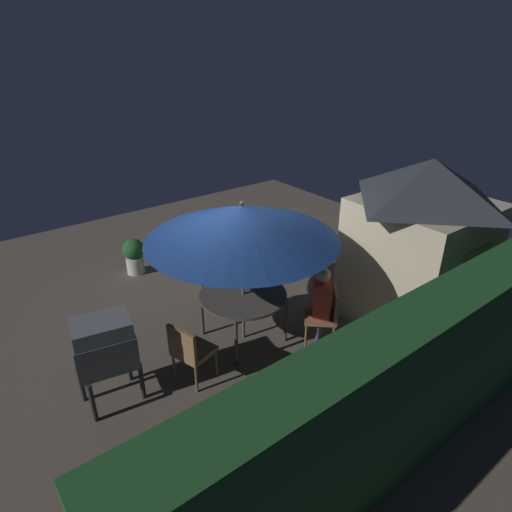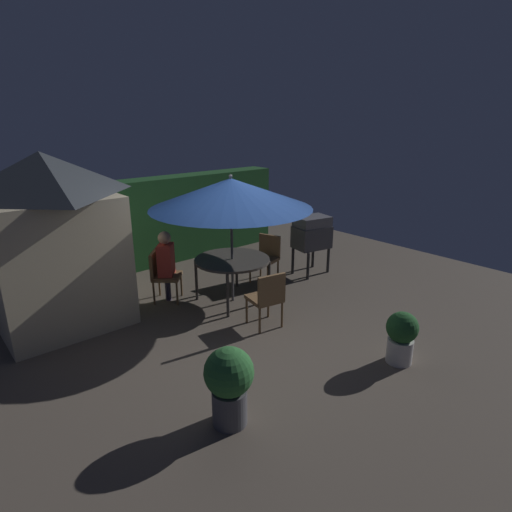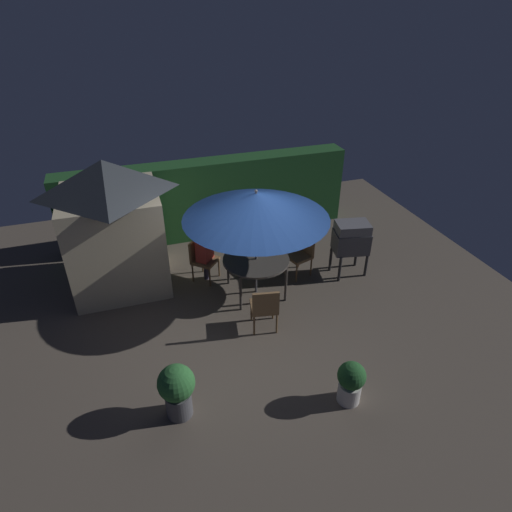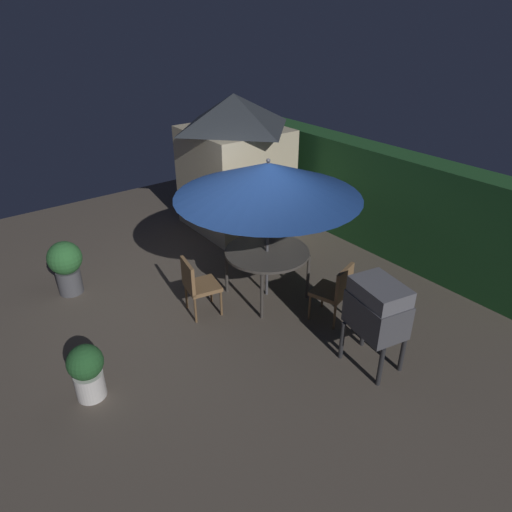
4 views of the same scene
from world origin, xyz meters
The scene contains 12 objects.
ground_plane centered at (0.00, 0.00, 0.00)m, with size 11.00×11.00×0.00m, color brown.
hedge_backdrop centered at (0.00, 3.50, 0.93)m, with size 6.82×0.58×1.86m.
garden_shed centered at (-2.19, 1.97, 1.35)m, with size 1.91×1.86×2.64m.
patio_table centered at (0.31, 0.78, 0.72)m, with size 1.29×1.29×0.78m.
patio_umbrella centered at (0.31, 0.78, 1.91)m, with size 2.70×2.70×2.22m.
bbq_grill centered at (2.39, 0.82, 0.85)m, with size 0.78×0.63×1.20m.
chair_near_shed centered at (-0.60, 1.60, 0.52)m, with size 0.65×0.65×0.90m.
chair_far_side centered at (0.10, -0.35, 0.52)m, with size 0.54×0.54×0.90m.
chair_toward_hedge centered at (1.43, 1.13, 0.52)m, with size 0.58×0.58×0.90m.
potted_plant_by_shed centered at (0.76, -2.22, 0.39)m, with size 0.41×0.41×0.72m.
potted_plant_by_grill centered at (-1.65, -1.67, 0.50)m, with size 0.53×0.53×0.88m.
person_in_red centered at (-0.53, 1.55, 0.78)m, with size 0.41×0.41×1.26m.
Camera 4 is at (5.12, -3.12, 4.04)m, focal length 32.33 mm.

